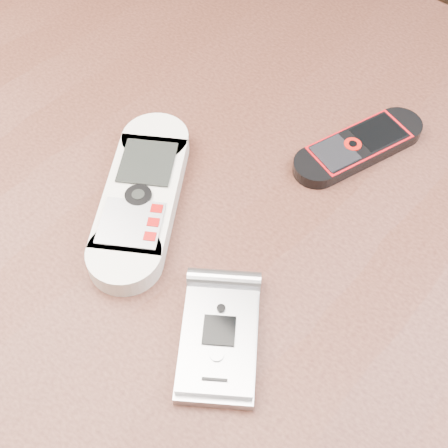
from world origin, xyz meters
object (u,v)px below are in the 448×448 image
(nokia_white, at_px, (141,196))
(nokia_black_red, at_px, (359,146))
(table, at_px, (220,291))
(motorola_razr, at_px, (219,339))

(nokia_white, relative_size, nokia_black_red, 1.35)
(nokia_white, xyz_separation_m, nokia_black_red, (0.11, 0.17, -0.00))
(nokia_black_red, bearing_deg, nokia_white, -103.80)
(table, bearing_deg, motorola_razr, -50.22)
(nokia_white, bearing_deg, nokia_black_red, 25.09)
(nokia_black_red, xyz_separation_m, motorola_razr, (0.03, -0.23, 0.00))
(table, relative_size, nokia_white, 6.53)
(nokia_white, distance_m, nokia_black_red, 0.20)
(table, bearing_deg, nokia_white, -161.64)
(table, relative_size, motorola_razr, 11.03)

